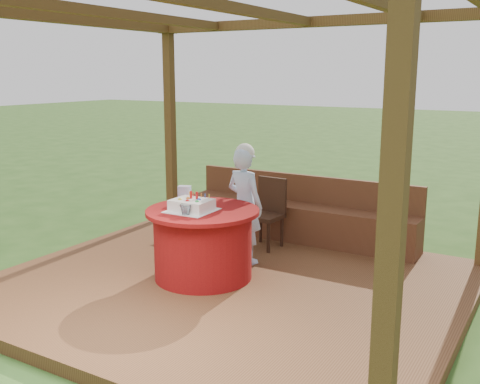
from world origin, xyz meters
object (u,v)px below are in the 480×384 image
object	(u,v)px
birthday_cake	(192,205)
gift_bag	(185,194)
table	(203,243)
chair	(268,210)
bench	(299,219)
drinking_glass	(186,210)
elderly_woman	(245,203)

from	to	relation	value
birthday_cake	gift_bag	size ratio (longest dim) A/B	2.41
table	chair	distance (m)	1.29
bench	chair	world-z (taller)	chair
chair	drinking_glass	world-z (taller)	chair
chair	gift_bag	xyz separation A→B (m)	(-0.39, -1.15, 0.36)
table	gift_bag	xyz separation A→B (m)	(-0.32, 0.14, 0.45)
chair	table	bearing A→B (deg)	-92.86
table	gift_bag	world-z (taller)	gift_bag
elderly_woman	table	bearing A→B (deg)	-99.92
bench	drinking_glass	bearing A→B (deg)	-98.04
birthday_cake	drinking_glass	world-z (taller)	birthday_cake
table	elderly_woman	bearing A→B (deg)	80.08
elderly_woman	birthday_cake	bearing A→B (deg)	-102.91
gift_bag	drinking_glass	xyz separation A→B (m)	(0.31, -0.41, -0.04)
bench	table	xyz separation A→B (m)	(-0.28, -1.74, 0.10)
elderly_woman	gift_bag	xyz separation A→B (m)	(-0.44, -0.51, 0.14)
table	birthday_cake	xyz separation A→B (m)	(-0.06, -0.10, 0.41)
drinking_glass	chair	bearing A→B (deg)	87.34
table	drinking_glass	size ratio (longest dim) A/B	10.01
bench	drinking_glass	world-z (taller)	drinking_glass
chair	gift_bag	bearing A→B (deg)	-108.65
chair	drinking_glass	bearing A→B (deg)	-92.66
chair	gift_bag	world-z (taller)	gift_bag
birthday_cake	gift_bag	distance (m)	0.36
gift_bag	bench	bearing A→B (deg)	47.88
gift_bag	table	bearing A→B (deg)	-45.06
chair	birthday_cake	distance (m)	1.43
table	birthday_cake	world-z (taller)	birthday_cake
bench	chair	bearing A→B (deg)	-115.06
elderly_woman	gift_bag	distance (m)	0.69
elderly_woman	birthday_cake	xyz separation A→B (m)	(-0.17, -0.75, 0.11)
gift_bag	birthday_cake	bearing A→B (deg)	-64.18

